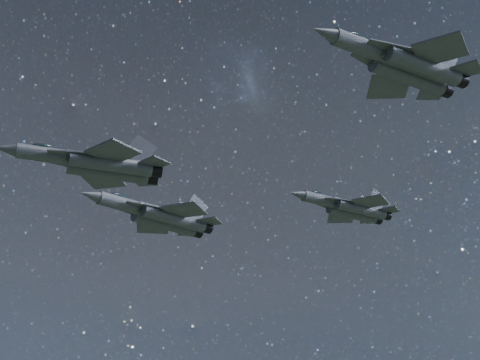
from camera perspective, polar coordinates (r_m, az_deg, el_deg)
jet_lead at (r=67.06m, az=-12.17°, el=1.36°), size 16.92×11.69×4.25m
jet_left at (r=84.39m, az=-6.90°, el=-3.05°), size 19.00×13.15×4.77m
jet_right at (r=58.28m, az=13.80°, el=9.56°), size 15.86×11.33×4.06m
jet_slot at (r=86.22m, az=9.26°, el=-2.35°), size 15.39×10.99×3.93m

